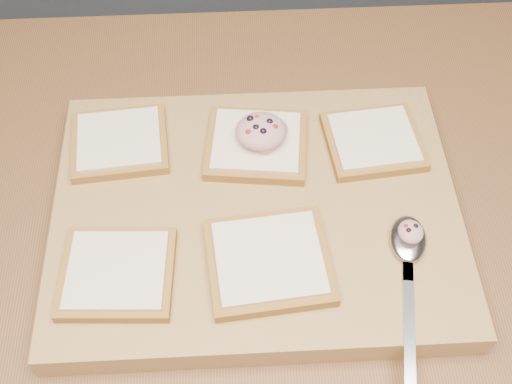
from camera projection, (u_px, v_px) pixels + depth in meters
island_counter at (342, 356)px, 1.14m from camera, size 2.00×0.80×0.90m
cutting_board at (256, 214)px, 0.76m from camera, size 0.47×0.36×0.04m
bread_far_left at (120, 142)px, 0.79m from camera, size 0.13×0.12×0.02m
bread_far_center at (256, 144)px, 0.79m from camera, size 0.13×0.13×0.02m
bread_far_right at (373, 141)px, 0.79m from camera, size 0.12×0.12×0.02m
bread_near_left at (117, 273)px, 0.69m from camera, size 0.13×0.12×0.02m
bread_near_center at (269, 261)px, 0.69m from camera, size 0.14×0.13×0.02m
tuna_salad_dollop at (261, 131)px, 0.77m from camera, size 0.06×0.06×0.03m
spoon at (408, 251)px, 0.71m from camera, size 0.06×0.21×0.01m
spoon_salad at (411, 232)px, 0.70m from camera, size 0.03×0.03×0.02m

